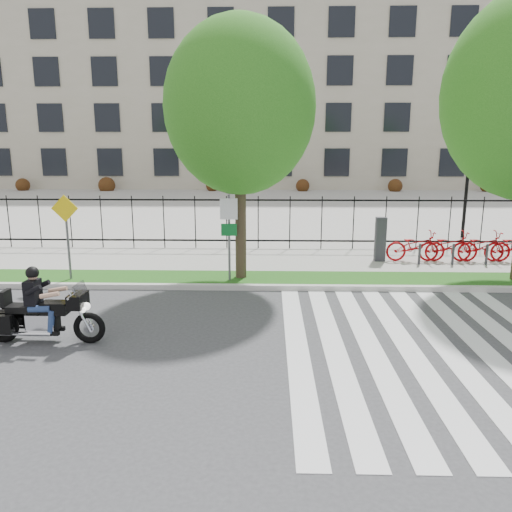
{
  "coord_description": "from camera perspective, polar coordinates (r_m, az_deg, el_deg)",
  "views": [
    {
      "loc": [
        1.62,
        -9.52,
        4.04
      ],
      "look_at": [
        1.28,
        3.0,
        1.23
      ],
      "focal_mm": 35.0,
      "sensor_mm": 36.0,
      "label": 1
    }
  ],
  "objects": [
    {
      "name": "street_tree_1",
      "position": [
        14.53,
        -1.85,
        16.63
      ],
      "size": [
        4.26,
        4.26,
        7.37
      ],
      "color": "#34271C",
      "rests_on": "grass_verge"
    },
    {
      "name": "plaza",
      "position": [
        34.79,
        -1.15,
        6.05
      ],
      "size": [
        80.0,
        34.0,
        0.1
      ],
      "primitive_type": "cube",
      "color": "#99978F",
      "rests_on": "ground"
    },
    {
      "name": "ground",
      "position": [
        10.47,
        -7.59,
        -10.2
      ],
      "size": [
        120.0,
        120.0,
        0.0
      ],
      "primitive_type": "plane",
      "color": "#3A393C",
      "rests_on": "ground"
    },
    {
      "name": "grass_verge",
      "position": [
        15.09,
        -4.68,
        -2.65
      ],
      "size": [
        60.0,
        1.5,
        0.15
      ],
      "primitive_type": "cube",
      "color": "#1B4B12",
      "rests_on": "ground"
    },
    {
      "name": "office_building",
      "position": [
        54.78,
        -0.18,
        18.85
      ],
      "size": [
        60.0,
        21.9,
        20.15
      ],
      "color": "#AAA089",
      "rests_on": "ground"
    },
    {
      "name": "curb",
      "position": [
        14.28,
        -5.04,
        -3.54
      ],
      "size": [
        60.0,
        0.2,
        0.15
      ],
      "primitive_type": "cube",
      "color": "beige",
      "rests_on": "ground"
    },
    {
      "name": "sign_pole_regulatory",
      "position": [
        14.33,
        -3.11,
        3.38
      ],
      "size": [
        0.5,
        0.09,
        2.5
      ],
      "color": "#59595B",
      "rests_on": "grass_verge"
    },
    {
      "name": "sidewalk",
      "position": [
        17.5,
        -3.81,
        -0.49
      ],
      "size": [
        60.0,
        3.5,
        0.15
      ],
      "primitive_type": "cube",
      "color": "#99978F",
      "rests_on": "ground"
    },
    {
      "name": "lamp_post_right",
      "position": [
        23.11,
        23.14,
        9.57
      ],
      "size": [
        1.06,
        0.7,
        4.25
      ],
      "color": "black",
      "rests_on": "ground"
    },
    {
      "name": "crosswalk_stripes",
      "position": [
        10.83,
        18.95,
        -9.98
      ],
      "size": [
        5.7,
        8.0,
        0.01
      ],
      "primitive_type": null,
      "color": "silver",
      "rests_on": "ground"
    },
    {
      "name": "sign_pole_warning",
      "position": [
        15.45,
        -20.85,
        3.25
      ],
      "size": [
        0.78,
        0.09,
        2.49
      ],
      "color": "#59595B",
      "rests_on": "grass_verge"
    },
    {
      "name": "iron_fence",
      "position": [
        19.01,
        -3.37,
        3.87
      ],
      "size": [
        30.0,
        0.06,
        2.0
      ],
      "primitive_type": null,
      "color": "black",
      "rests_on": "sidewalk"
    },
    {
      "name": "motorcycle_rider",
      "position": [
        11.26,
        -23.16,
        -5.95
      ],
      "size": [
        2.54,
        0.75,
        1.96
      ],
      "color": "black",
      "rests_on": "ground"
    }
  ]
}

